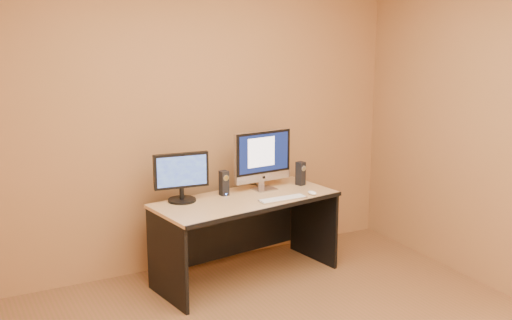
% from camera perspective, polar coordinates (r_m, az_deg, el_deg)
% --- Properties ---
extents(walls, '(4.00, 4.00, 2.60)m').
position_cam_1_polar(walls, '(3.52, 4.59, -0.65)').
color(walls, '#8E5F39').
rests_on(walls, ground).
extents(desk, '(1.55, 0.85, 0.68)m').
position_cam_1_polar(desk, '(5.22, -0.89, -6.99)').
color(desk, tan).
rests_on(desk, ground).
extents(imac, '(0.54, 0.23, 0.51)m').
position_cam_1_polar(imac, '(5.29, 0.74, -0.00)').
color(imac, '#B0AFB4').
rests_on(imac, desk).
extents(second_monitor, '(0.46, 0.27, 0.39)m').
position_cam_1_polar(second_monitor, '(5.01, -6.65, -1.54)').
color(second_monitor, black).
rests_on(second_monitor, desk).
extents(speaker_left, '(0.07, 0.07, 0.20)m').
position_cam_1_polar(speaker_left, '(5.17, -2.86, -2.06)').
color(speaker_left, black).
rests_on(speaker_left, desk).
extents(speaker_right, '(0.08, 0.08, 0.20)m').
position_cam_1_polar(speaker_right, '(5.48, 3.98, -1.20)').
color(speaker_right, black).
rests_on(speaker_right, desk).
extents(keyboard, '(0.40, 0.11, 0.02)m').
position_cam_1_polar(keyboard, '(5.07, 2.39, -3.46)').
color(keyboard, silver).
rests_on(keyboard, desk).
extents(mouse, '(0.06, 0.10, 0.03)m').
position_cam_1_polar(mouse, '(5.22, 5.02, -2.92)').
color(mouse, white).
rests_on(mouse, desk).
extents(cable_a, '(0.12, 0.17, 0.01)m').
position_cam_1_polar(cable_a, '(5.47, 0.29, -2.25)').
color(cable_a, black).
rests_on(cable_a, desk).
extents(cable_b, '(0.05, 0.16, 0.01)m').
position_cam_1_polar(cable_b, '(5.46, 0.06, -2.28)').
color(cable_b, black).
rests_on(cable_b, desk).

